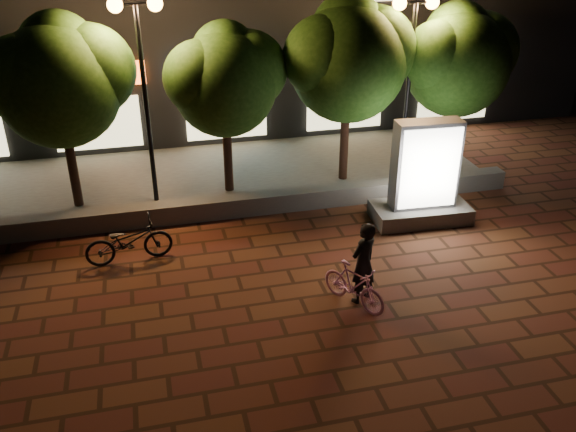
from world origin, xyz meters
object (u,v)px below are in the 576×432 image
object	(u,v)px
ad_kiosk	(423,181)
scooter_pink	(354,285)
tree_left	(60,77)
tree_mid	(226,76)
street_lamp_right	(412,42)
rider	(363,263)
tree_right	(349,56)
street_lamp_left	(140,51)
tree_far_right	(459,57)
scooter_parked	(129,241)

from	to	relation	value
ad_kiosk	scooter_pink	distance (m)	4.25
tree_left	tree_mid	size ratio (longest dim) A/B	1.09
street_lamp_right	rider	size ratio (longest dim) A/B	2.86
scooter_pink	street_lamp_right	bearing A→B (deg)	27.86
tree_left	tree_mid	world-z (taller)	tree_left
street_lamp_right	tree_right	bearing A→B (deg)	170.90
tree_mid	street_lamp_right	bearing A→B (deg)	-3.04
tree_right	street_lamp_left	distance (m)	5.38
tree_far_right	ad_kiosk	world-z (taller)	tree_far_right
tree_left	street_lamp_right	xyz separation A→B (m)	(8.95, -0.26, 0.45)
tree_left	tree_mid	bearing A→B (deg)	-0.00
street_lamp_right	ad_kiosk	bearing A→B (deg)	-102.46
tree_right	scooter_pink	bearing A→B (deg)	-106.71
tree_left	street_lamp_left	xyz separation A→B (m)	(1.95, -0.26, 0.58)
tree_far_right	tree_left	bearing A→B (deg)	180.00
tree_mid	tree_right	xyz separation A→B (m)	(3.31, 0.00, 0.35)
rider	tree_far_right	bearing A→B (deg)	-159.40
tree_mid	scooter_pink	size ratio (longest dim) A/B	2.97
tree_mid	street_lamp_left	bearing A→B (deg)	-172.69
tree_mid	scooter_parked	size ratio (longest dim) A/B	2.36
tree_mid	tree_right	world-z (taller)	tree_right
tree_right	ad_kiosk	world-z (taller)	tree_right
tree_far_right	scooter_parked	xyz separation A→B (m)	(-9.27, -3.15, -2.87)
tree_mid	ad_kiosk	xyz separation A→B (m)	(4.38, -2.84, -2.16)
ad_kiosk	scooter_parked	distance (m)	7.17
tree_far_right	scooter_parked	bearing A→B (deg)	-161.25
ad_kiosk	rider	bearing A→B (deg)	-131.72
tree_mid	tree_far_right	size ratio (longest dim) A/B	0.95
tree_far_right	ad_kiosk	size ratio (longest dim) A/B	1.82
street_lamp_right	ad_kiosk	world-z (taller)	street_lamp_right
ad_kiosk	tree_far_right	bearing A→B (deg)	53.20
tree_far_right	street_lamp_left	xyz separation A→B (m)	(-8.55, -0.26, 0.66)
street_lamp_right	scooter_parked	world-z (taller)	street_lamp_right
street_lamp_left	street_lamp_right	bearing A→B (deg)	0.00
scooter_pink	scooter_parked	distance (m)	5.11
tree_left	rider	xyz separation A→B (m)	(5.74, -5.80, -2.57)
tree_right	scooter_parked	world-z (taller)	tree_right
tree_left	ad_kiosk	bearing A→B (deg)	-18.71
scooter_pink	rider	size ratio (longest dim) A/B	0.87
street_lamp_left	scooter_parked	world-z (taller)	street_lamp_left
tree_left	tree_far_right	distance (m)	10.50
tree_left	scooter_parked	world-z (taller)	tree_left
tree_far_right	rider	xyz separation A→B (m)	(-4.76, -5.80, -2.50)
tree_left	scooter_pink	world-z (taller)	tree_left
tree_right	street_lamp_left	bearing A→B (deg)	-177.19
tree_far_right	ad_kiosk	bearing A→B (deg)	-126.80
tree_mid	ad_kiosk	size ratio (longest dim) A/B	1.72
tree_far_right	scooter_pink	distance (m)	8.27
tree_right	street_lamp_right	xyz separation A→B (m)	(1.64, -0.26, 0.33)
tree_left	street_lamp_right	world-z (taller)	street_lamp_right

